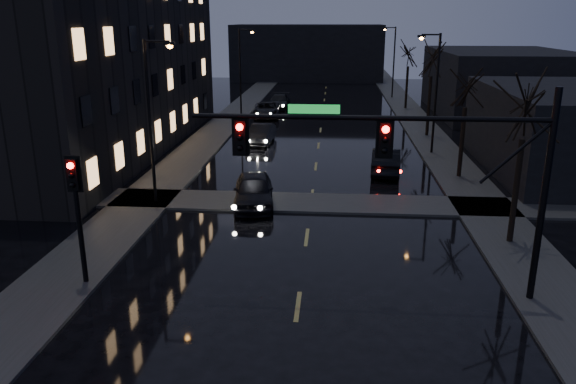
% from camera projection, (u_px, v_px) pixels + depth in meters
% --- Properties ---
extents(sidewalk_left, '(3.00, 140.00, 0.12)m').
position_uv_depth(sidewalk_left, '(212.00, 135.00, 44.48)').
color(sidewalk_left, '#2D2D2B').
rests_on(sidewalk_left, ground).
extents(sidewalk_right, '(3.00, 140.00, 0.12)m').
position_uv_depth(sidewalk_right, '(430.00, 138.00, 43.19)').
color(sidewalk_right, '#2D2D2B').
rests_on(sidewalk_right, ground).
extents(sidewalk_cross, '(40.00, 3.00, 0.12)m').
position_uv_depth(sidewalk_cross, '(311.00, 203.00, 28.13)').
color(sidewalk_cross, '#2D2D2B').
rests_on(sidewalk_cross, ground).
extents(apartment_block, '(12.00, 30.00, 12.00)m').
position_uv_depth(apartment_block, '(79.00, 62.00, 38.57)').
color(apartment_block, black).
rests_on(apartment_block, ground).
extents(commercial_right_far, '(12.00, 18.00, 6.00)m').
position_uv_depth(commercial_right_far, '(500.00, 82.00, 54.04)').
color(commercial_right_far, black).
rests_on(commercial_right_far, ground).
extents(far_block, '(22.00, 10.00, 8.00)m').
position_uv_depth(far_block, '(307.00, 52.00, 83.83)').
color(far_block, black).
rests_on(far_block, ground).
extents(signal_mast, '(11.11, 0.41, 7.00)m').
position_uv_depth(signal_mast, '(425.00, 155.00, 17.36)').
color(signal_mast, black).
rests_on(signal_mast, ground).
extents(signal_pole_left, '(0.35, 0.41, 4.53)m').
position_uv_depth(signal_pole_left, '(77.00, 203.00, 18.77)').
color(signal_pole_left, black).
rests_on(signal_pole_left, ground).
extents(tree_near, '(3.52, 3.52, 8.08)m').
position_uv_depth(tree_near, '(528.00, 92.00, 21.38)').
color(tree_near, black).
rests_on(tree_near, ground).
extents(tree_mid_a, '(3.30, 3.30, 7.58)m').
position_uv_depth(tree_mid_a, '(468.00, 77.00, 31.01)').
color(tree_mid_a, black).
rests_on(tree_mid_a, ground).
extents(tree_mid_b, '(3.74, 3.74, 8.59)m').
position_uv_depth(tree_mid_b, '(433.00, 50.00, 42.20)').
color(tree_mid_b, black).
rests_on(tree_mid_b, ground).
extents(tree_far, '(3.43, 3.43, 7.88)m').
position_uv_depth(tree_far, '(409.00, 48.00, 55.69)').
color(tree_far, black).
rests_on(tree_far, ground).
extents(streetlight_l_near, '(1.53, 0.28, 8.00)m').
position_uv_depth(streetlight_l_near, '(154.00, 109.00, 26.83)').
color(streetlight_l_near, black).
rests_on(streetlight_l_near, ground).
extents(streetlight_l_far, '(1.53, 0.28, 8.00)m').
position_uv_depth(streetlight_l_far, '(242.00, 64.00, 52.53)').
color(streetlight_l_far, black).
rests_on(streetlight_l_far, ground).
extents(streetlight_r_mid, '(1.53, 0.28, 8.00)m').
position_uv_depth(streetlight_r_mid, '(433.00, 84.00, 37.10)').
color(streetlight_r_mid, black).
rests_on(streetlight_r_mid, ground).
extents(streetlight_r_far, '(1.53, 0.28, 8.00)m').
position_uv_depth(streetlight_r_far, '(392.00, 56.00, 63.75)').
color(streetlight_r_far, black).
rests_on(streetlight_r_far, ground).
extents(oncoming_car_a, '(2.49, 4.93, 1.61)m').
position_uv_depth(oncoming_car_a, '(254.00, 190.00, 27.64)').
color(oncoming_car_a, black).
rests_on(oncoming_car_a, ground).
extents(oncoming_car_b, '(1.88, 4.40, 1.41)m').
position_uv_depth(oncoming_car_b, '(261.00, 134.00, 41.53)').
color(oncoming_car_b, black).
rests_on(oncoming_car_b, ground).
extents(oncoming_car_c, '(2.77, 5.28, 1.42)m').
position_uv_depth(oncoming_car_c, '(267.00, 110.00, 52.54)').
color(oncoming_car_c, black).
rests_on(oncoming_car_c, ground).
extents(oncoming_car_d, '(2.05, 5.00, 1.45)m').
position_uv_depth(oncoming_car_d, '(279.00, 101.00, 57.59)').
color(oncoming_car_d, black).
rests_on(oncoming_car_d, ground).
extents(lead_car, '(2.08, 4.79, 1.53)m').
position_uv_depth(lead_car, '(386.00, 161.00, 33.53)').
color(lead_car, black).
rests_on(lead_car, ground).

